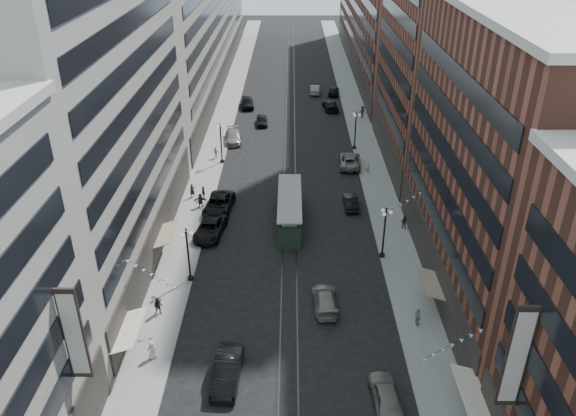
{
  "coord_description": "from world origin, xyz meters",
  "views": [
    {
      "loc": [
        0.14,
        -14.73,
        30.97
      ],
      "look_at": [
        -0.15,
        33.09,
        5.0
      ],
      "focal_mm": 35.0,
      "sensor_mm": 36.0,
      "label": 1
    }
  ],
  "objects_px": {
    "car_8": "(233,137)",
    "pedestrian_9": "(362,112)",
    "streetcar": "(290,211)",
    "car_14": "(315,89)",
    "car_9": "(247,102)",
    "pedestrian_7": "(404,222)",
    "pedestrian_2": "(158,306)",
    "pedestrian_8": "(367,167)",
    "car_extra_1": "(334,91)",
    "pedestrian_6": "(216,153)",
    "pedestrian_4": "(418,317)",
    "car_10": "(351,202)",
    "lamppost_se_far": "(384,231)",
    "car_2": "(210,229)",
    "lamppost_se_mid": "(355,129)",
    "car_extra_0": "(325,299)",
    "car_12": "(330,105)",
    "car_13": "(262,120)",
    "pedestrian_1": "(152,350)",
    "car_11": "(350,160)",
    "car_5": "(227,371)",
    "lamppost_sw_far": "(188,253)",
    "pedestrian_extra_1": "(192,191)",
    "car_4": "(386,395)",
    "pedestrian_extra_0": "(203,193)",
    "car_7": "(219,204)"
  },
  "relations": [
    {
      "from": "streetcar",
      "to": "pedestrian_9",
      "type": "bearing_deg",
      "value": 70.97
    },
    {
      "from": "car_8",
      "to": "pedestrian_9",
      "type": "bearing_deg",
      "value": 19.72
    },
    {
      "from": "car_8",
      "to": "car_extra_0",
      "type": "distance_m",
      "value": 40.19
    },
    {
      "from": "car_5",
      "to": "car_extra_1",
      "type": "relative_size",
      "value": 1.15
    },
    {
      "from": "car_12",
      "to": "car_13",
      "type": "xyz_separation_m",
      "value": [
        -11.31,
        -7.56,
        -0.08
      ]
    },
    {
      "from": "pedestrian_4",
      "to": "pedestrian_6",
      "type": "relative_size",
      "value": 1.06
    },
    {
      "from": "pedestrian_8",
      "to": "car_8",
      "type": "bearing_deg",
      "value": -36.47
    },
    {
      "from": "car_9",
      "to": "pedestrian_7",
      "type": "xyz_separation_m",
      "value": [
        19.76,
        -41.18,
        0.01
      ]
    },
    {
      "from": "car_5",
      "to": "car_9",
      "type": "relative_size",
      "value": 1.02
    },
    {
      "from": "car_2",
      "to": "car_extra_0",
      "type": "relative_size",
      "value": 1.15
    },
    {
      "from": "car_12",
      "to": "pedestrian_6",
      "type": "distance_m",
      "value": 27.26
    },
    {
      "from": "car_4",
      "to": "lamppost_se_far",
      "type": "bearing_deg",
      "value": -100.83
    },
    {
      "from": "car_4",
      "to": "pedestrian_4",
      "type": "xyz_separation_m",
      "value": [
        3.86,
        8.21,
        0.19
      ]
    },
    {
      "from": "lamppost_sw_far",
      "to": "car_14",
      "type": "height_order",
      "value": "lamppost_sw_far"
    },
    {
      "from": "lamppost_se_far",
      "to": "car_2",
      "type": "distance_m",
      "value": 18.24
    },
    {
      "from": "pedestrian_4",
      "to": "car_10",
      "type": "distance_m",
      "value": 21.12
    },
    {
      "from": "car_8",
      "to": "pedestrian_extra_1",
      "type": "height_order",
      "value": "pedestrian_extra_1"
    },
    {
      "from": "streetcar",
      "to": "car_14",
      "type": "height_order",
      "value": "streetcar"
    },
    {
      "from": "lamppost_se_mid",
      "to": "car_14",
      "type": "relative_size",
      "value": 1.16
    },
    {
      "from": "car_7",
      "to": "car_9",
      "type": "xyz_separation_m",
      "value": [
        0.63,
        37.32,
        0.02
      ]
    },
    {
      "from": "lamppost_sw_far",
      "to": "pedestrian_6",
      "type": "relative_size",
      "value": 3.49
    },
    {
      "from": "car_7",
      "to": "pedestrian_6",
      "type": "xyz_separation_m",
      "value": [
        -2.12,
        14.93,
        0.07
      ]
    },
    {
      "from": "lamppost_se_far",
      "to": "pedestrian_7",
      "type": "bearing_deg",
      "value": 61.08
    },
    {
      "from": "pedestrian_9",
      "to": "pedestrian_extra_1",
      "type": "bearing_deg",
      "value": -138.34
    },
    {
      "from": "streetcar",
      "to": "car_extra_0",
      "type": "distance_m",
      "value": 15.04
    },
    {
      "from": "car_4",
      "to": "car_extra_1",
      "type": "xyz_separation_m",
      "value": [
        1.13,
        72.61,
        -0.0
      ]
    },
    {
      "from": "car_10",
      "to": "pedestrian_9",
      "type": "xyz_separation_m",
      "value": [
        4.73,
        30.58,
        0.41
      ]
    },
    {
      "from": "car_5",
      "to": "car_10",
      "type": "height_order",
      "value": "car_5"
    },
    {
      "from": "pedestrian_4",
      "to": "car_extra_0",
      "type": "relative_size",
      "value": 0.33
    },
    {
      "from": "car_5",
      "to": "car_13",
      "type": "height_order",
      "value": "car_5"
    },
    {
      "from": "pedestrian_2",
      "to": "pedestrian_8",
      "type": "distance_m",
      "value": 35.82
    },
    {
      "from": "car_14",
      "to": "pedestrian_9",
      "type": "distance_m",
      "value": 15.59
    },
    {
      "from": "car_8",
      "to": "car_14",
      "type": "bearing_deg",
      "value": 54.48
    },
    {
      "from": "car_4",
      "to": "pedestrian_extra_0",
      "type": "distance_m",
      "value": 35.1
    },
    {
      "from": "car_5",
      "to": "car_8",
      "type": "bearing_deg",
      "value": 97.53
    },
    {
      "from": "streetcar",
      "to": "pedestrian_2",
      "type": "xyz_separation_m",
      "value": [
        -11.08,
        -16.04,
        -0.49
      ]
    },
    {
      "from": "lamppost_sw_far",
      "to": "car_11",
      "type": "distance_m",
      "value": 31.41
    },
    {
      "from": "car_12",
      "to": "pedestrian_7",
      "type": "xyz_separation_m",
      "value": [
        5.49,
        -40.09,
        0.1
      ]
    },
    {
      "from": "pedestrian_4",
      "to": "pedestrian_extra_1",
      "type": "height_order",
      "value": "pedestrian_extra_1"
    },
    {
      "from": "car_8",
      "to": "pedestrian_6",
      "type": "bearing_deg",
      "value": -113.05
    },
    {
      "from": "pedestrian_6",
      "to": "car_extra_0",
      "type": "relative_size",
      "value": 0.32
    },
    {
      "from": "car_10",
      "to": "car_extra_1",
      "type": "xyz_separation_m",
      "value": [
        0.89,
        43.59,
        0.09
      ]
    },
    {
      "from": "pedestrian_extra_1",
      "to": "lamppost_sw_far",
      "type": "bearing_deg",
      "value": -113.91
    },
    {
      "from": "pedestrian_1",
      "to": "car_11",
      "type": "distance_m",
      "value": 40.86
    },
    {
      "from": "car_8",
      "to": "car_extra_1",
      "type": "xyz_separation_m",
      "value": [
        16.33,
        23.32,
        -0.01
      ]
    },
    {
      "from": "pedestrian_7",
      "to": "pedestrian_8",
      "type": "height_order",
      "value": "pedestrian_8"
    },
    {
      "from": "pedestrian_7",
      "to": "pedestrian_extra_0",
      "type": "xyz_separation_m",
      "value": [
        -22.52,
        6.6,
        0.07
      ]
    },
    {
      "from": "car_11",
      "to": "car_13",
      "type": "relative_size",
      "value": 1.38
    },
    {
      "from": "lamppost_se_far",
      "to": "car_11",
      "type": "relative_size",
      "value": 0.95
    },
    {
      "from": "lamppost_se_mid",
      "to": "pedestrian_6",
      "type": "height_order",
      "value": "lamppost_se_mid"
    }
  ]
}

